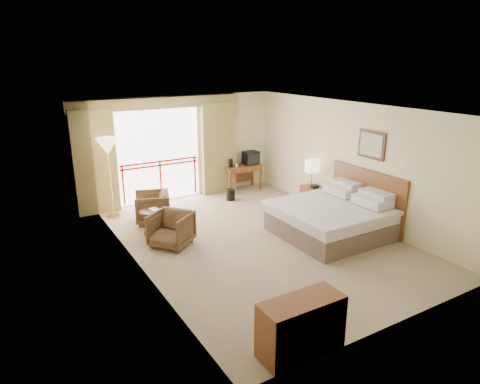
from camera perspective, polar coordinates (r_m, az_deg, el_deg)
floor at (r=8.99m, az=2.36°, el=-6.28°), size 7.00×7.00×0.00m
ceiling at (r=8.28m, az=2.60°, el=11.08°), size 7.00×7.00×0.00m
wall_back at (r=11.54m, az=-7.08°, el=6.01°), size 5.00×0.00×5.00m
wall_front at (r=6.08m, az=20.86°, el=-5.67°), size 5.00×0.00×5.00m
wall_left at (r=7.52m, az=-13.71°, el=-0.60°), size 0.00×7.00×7.00m
wall_right at (r=10.08m, az=14.51°, el=3.91°), size 0.00×7.00×7.00m
balcony_door at (r=11.27m, az=-10.74°, el=4.77°), size 2.40×0.00×2.40m
balcony_railing at (r=11.34m, az=-10.60°, el=2.84°), size 2.09×0.03×1.02m
curtain_left at (r=10.70m, az=-18.82°, el=3.75°), size 1.00×0.26×2.50m
curtain_right at (r=11.79m, az=-2.97°, el=5.86°), size 1.00×0.26×2.50m
valance at (r=10.96m, az=-10.96°, el=11.57°), size 4.40×0.22×0.28m
hvac_vent at (r=11.94m, az=-1.38°, el=11.37°), size 0.50×0.04×0.50m
bed at (r=9.28m, az=12.23°, el=-3.40°), size 2.13×2.06×0.97m
headboard at (r=9.84m, az=16.48°, el=-0.83°), size 0.06×2.10×1.30m
framed_art at (r=9.56m, az=17.14°, el=6.03°), size 0.04×0.72×0.60m
nightstand at (r=10.83m, az=9.55°, el=-0.69°), size 0.42×0.49×0.58m
table_lamp at (r=10.65m, az=9.59°, el=3.37°), size 0.36×0.36×0.63m
phone at (r=10.59m, az=9.95°, el=0.73°), size 0.17×0.14×0.07m
desk at (r=12.14m, az=0.11°, el=2.87°), size 1.10×0.53×0.72m
tv at (r=12.17m, az=1.46°, el=4.57°), size 0.42×0.33×0.38m
coffee_maker at (r=11.87m, az=-1.23°, el=3.87°), size 0.13×0.13×0.23m
cup at (r=11.91m, az=-0.48°, el=3.59°), size 0.08×0.08×0.10m
wastebasket at (r=11.34m, az=-1.26°, el=-0.37°), size 0.26×0.26×0.29m
armchair_far at (r=10.10m, az=-11.49°, el=-3.89°), size 0.98×0.96×0.70m
armchair_near at (r=8.81m, az=-9.06°, el=-7.02°), size 1.06×1.06×0.70m
side_table at (r=9.33m, az=-11.79°, el=-3.42°), size 0.47×0.47×0.51m
book at (r=9.27m, az=-11.85°, el=-2.46°), size 0.20×0.25×0.02m
floor_lamp at (r=10.20m, az=-17.25°, el=5.45°), size 0.48×0.48×1.90m
dresser at (r=5.73m, az=8.18°, el=-17.29°), size 1.11×0.47×0.74m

